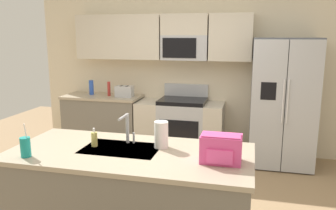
{
  "coord_description": "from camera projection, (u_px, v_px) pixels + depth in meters",
  "views": [
    {
      "loc": [
        0.97,
        -3.35,
        1.9
      ],
      "look_at": [
        -0.01,
        0.6,
        1.05
      ],
      "focal_mm": 36.53,
      "sensor_mm": 36.0,
      "label": 1
    }
  ],
  "objects": [
    {
      "name": "backpack",
      "position": [
        221.0,
        148.0,
        2.69
      ],
      "size": [
        0.32,
        0.22,
        0.23
      ],
      "color": "#EA4C93",
      "rests_on": "island_counter"
    },
    {
      "name": "toaster",
      "position": [
        124.0,
        91.0,
        5.5
      ],
      "size": [
        0.28,
        0.16,
        0.18
      ],
      "color": "#B7BABF",
      "rests_on": "back_counter"
    },
    {
      "name": "island_counter",
      "position": [
        131.0,
        198.0,
        3.06
      ],
      "size": [
        2.11,
        0.98,
        0.9
      ],
      "color": "slate",
      "rests_on": "ground"
    },
    {
      "name": "range_oven",
      "position": [
        180.0,
        127.0,
        5.45
      ],
      "size": [
        1.36,
        0.61,
        1.1
      ],
      "color": "#B7BABF",
      "rests_on": "ground"
    },
    {
      "name": "drink_cup_teal",
      "position": [
        25.0,
        147.0,
        2.82
      ],
      "size": [
        0.08,
        0.08,
        0.29
      ],
      "color": "teal",
      "rests_on": "island_counter"
    },
    {
      "name": "sink_faucet",
      "position": [
        127.0,
        126.0,
        3.14
      ],
      "size": [
        0.08,
        0.21,
        0.28
      ],
      "color": "#B7BABF",
      "rests_on": "island_counter"
    },
    {
      "name": "back_counter",
      "position": [
        104.0,
        122.0,
        5.76
      ],
      "size": [
        1.27,
        0.63,
        0.9
      ],
      "color": "slate",
      "rests_on": "ground"
    },
    {
      "name": "refrigerator",
      "position": [
        283.0,
        103.0,
        4.92
      ],
      "size": [
        0.9,
        0.76,
        1.85
      ],
      "color": "#4C4F54",
      "rests_on": "ground"
    },
    {
      "name": "kitchen_wall_unit",
      "position": [
        182.0,
        61.0,
        5.52
      ],
      "size": [
        5.2,
        0.43,
        2.6
      ],
      "color": "beige",
      "rests_on": "ground"
    },
    {
      "name": "ground_plane",
      "position": [
        156.0,
        208.0,
        3.8
      ],
      "size": [
        9.0,
        9.0,
        0.0
      ],
      "primitive_type": "plane",
      "color": "#997A56",
      "rests_on": "ground"
    },
    {
      "name": "pepper_mill",
      "position": [
        109.0,
        89.0,
        5.61
      ],
      "size": [
        0.05,
        0.05,
        0.23
      ],
      "primitive_type": "cylinder",
      "color": "#B2332D",
      "rests_on": "back_counter"
    },
    {
      "name": "paper_towel_roll",
      "position": [
        161.0,
        135.0,
        3.04
      ],
      "size": [
        0.12,
        0.12,
        0.24
      ],
      "primitive_type": "cylinder",
      "color": "white",
      "rests_on": "island_counter"
    },
    {
      "name": "soap_dispenser",
      "position": [
        94.0,
        139.0,
        3.09
      ],
      "size": [
        0.06,
        0.06,
        0.17
      ],
      "color": "#D8CC66",
      "rests_on": "island_counter"
    },
    {
      "name": "bottle_blue",
      "position": [
        91.0,
        87.0,
        5.72
      ],
      "size": [
        0.07,
        0.07,
        0.24
      ],
      "primitive_type": "cylinder",
      "color": "blue",
      "rests_on": "back_counter"
    }
  ]
}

